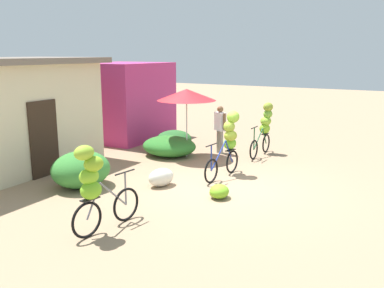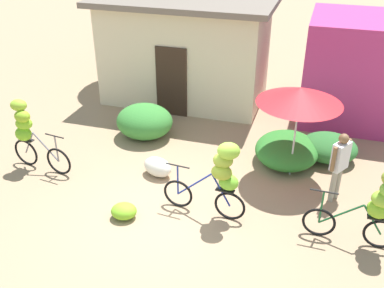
{
  "view_description": "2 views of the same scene",
  "coord_description": "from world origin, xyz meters",
  "px_view_note": "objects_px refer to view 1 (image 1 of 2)",
  "views": [
    {
      "loc": [
        -8.96,
        -4.07,
        3.2
      ],
      "look_at": [
        0.49,
        1.2,
        0.84
      ],
      "focal_mm": 39.28,
      "sensor_mm": 36.0,
      "label": 1
    },
    {
      "loc": [
        2.47,
        -6.4,
        5.51
      ],
      "look_at": [
        0.1,
        1.28,
        1.01
      ],
      "focal_mm": 41.12,
      "sensor_mm": 36.0,
      "label": 2
    }
  ],
  "objects_px": {
    "shop_pink": "(123,101)",
    "banana_pile_on_ground": "(219,192)",
    "bicycle_near_pile": "(229,138)",
    "market_umbrella": "(187,95)",
    "person_vendor": "(220,125)",
    "bicycle_leftmost": "(94,183)",
    "bicycle_center_loaded": "(265,125)",
    "building_low": "(8,114)",
    "produce_sack": "(161,177)"
  },
  "relations": [
    {
      "from": "produce_sack",
      "to": "person_vendor",
      "type": "bearing_deg",
      "value": 3.5
    },
    {
      "from": "shop_pink",
      "to": "person_vendor",
      "type": "bearing_deg",
      "value": -97.2
    },
    {
      "from": "banana_pile_on_ground",
      "to": "bicycle_center_loaded",
      "type": "bearing_deg",
      "value": 6.94
    },
    {
      "from": "shop_pink",
      "to": "banana_pile_on_ground",
      "type": "xyz_separation_m",
      "value": [
        -4.48,
        -6.18,
        -1.27
      ]
    },
    {
      "from": "bicycle_near_pile",
      "to": "produce_sack",
      "type": "distance_m",
      "value": 2.13
    },
    {
      "from": "person_vendor",
      "to": "bicycle_center_loaded",
      "type": "bearing_deg",
      "value": -63.98
    },
    {
      "from": "market_umbrella",
      "to": "person_vendor",
      "type": "relative_size",
      "value": 1.38
    },
    {
      "from": "bicycle_leftmost",
      "to": "banana_pile_on_ground",
      "type": "relative_size",
      "value": 2.81
    },
    {
      "from": "shop_pink",
      "to": "bicycle_center_loaded",
      "type": "bearing_deg",
      "value": -89.18
    },
    {
      "from": "produce_sack",
      "to": "banana_pile_on_ground",
      "type": "bearing_deg",
      "value": -93.79
    },
    {
      "from": "shop_pink",
      "to": "bicycle_center_loaded",
      "type": "distance_m",
      "value": 5.65
    },
    {
      "from": "bicycle_near_pile",
      "to": "bicycle_center_loaded",
      "type": "bearing_deg",
      "value": -0.41
    },
    {
      "from": "market_umbrella",
      "to": "produce_sack",
      "type": "xyz_separation_m",
      "value": [
        -2.87,
        -0.92,
        -1.72
      ]
    },
    {
      "from": "shop_pink",
      "to": "bicycle_center_loaded",
      "type": "xyz_separation_m",
      "value": [
        0.08,
        -5.63,
        -0.46
      ]
    },
    {
      "from": "bicycle_leftmost",
      "to": "bicycle_center_loaded",
      "type": "xyz_separation_m",
      "value": [
        7.35,
        -0.54,
        -0.01
      ]
    },
    {
      "from": "person_vendor",
      "to": "banana_pile_on_ground",
      "type": "bearing_deg",
      "value": -154.88
    },
    {
      "from": "person_vendor",
      "to": "building_low",
      "type": "bearing_deg",
      "value": 137.42
    },
    {
      "from": "bicycle_near_pile",
      "to": "person_vendor",
      "type": "distance_m",
      "value": 2.48
    },
    {
      "from": "shop_pink",
      "to": "banana_pile_on_ground",
      "type": "height_order",
      "value": "shop_pink"
    },
    {
      "from": "bicycle_leftmost",
      "to": "person_vendor",
      "type": "bearing_deg",
      "value": 6.35
    },
    {
      "from": "market_umbrella",
      "to": "person_vendor",
      "type": "height_order",
      "value": "market_umbrella"
    },
    {
      "from": "shop_pink",
      "to": "bicycle_center_loaded",
      "type": "relative_size",
      "value": 1.91
    },
    {
      "from": "bicycle_near_pile",
      "to": "bicycle_leftmost",
      "type": "bearing_deg",
      "value": 173.52
    },
    {
      "from": "banana_pile_on_ground",
      "to": "building_low",
      "type": "bearing_deg",
      "value": 96.14
    },
    {
      "from": "bicycle_near_pile",
      "to": "banana_pile_on_ground",
      "type": "xyz_separation_m",
      "value": [
        -1.8,
        -0.57,
        -0.86
      ]
    },
    {
      "from": "bicycle_near_pile",
      "to": "person_vendor",
      "type": "relative_size",
      "value": 1.11
    },
    {
      "from": "market_umbrella",
      "to": "banana_pile_on_ground",
      "type": "xyz_separation_m",
      "value": [
        -2.97,
        -2.53,
        -1.8
      ]
    },
    {
      "from": "building_low",
      "to": "produce_sack",
      "type": "bearing_deg",
      "value": -80.32
    },
    {
      "from": "market_umbrella",
      "to": "building_low",
      "type": "bearing_deg",
      "value": 135.8
    },
    {
      "from": "bicycle_leftmost",
      "to": "market_umbrella",
      "type": "bearing_deg",
      "value": 13.98
    },
    {
      "from": "building_low",
      "to": "market_umbrella",
      "type": "xyz_separation_m",
      "value": [
        3.62,
        -3.52,
        0.39
      ]
    },
    {
      "from": "building_low",
      "to": "bicycle_near_pile",
      "type": "height_order",
      "value": "building_low"
    },
    {
      "from": "shop_pink",
      "to": "bicycle_near_pile",
      "type": "bearing_deg",
      "value": -115.58
    },
    {
      "from": "building_low",
      "to": "person_vendor",
      "type": "xyz_separation_m",
      "value": [
        4.58,
        -4.21,
        -0.62
      ]
    },
    {
      "from": "produce_sack",
      "to": "person_vendor",
      "type": "xyz_separation_m",
      "value": [
        3.82,
        0.23,
        0.71
      ]
    },
    {
      "from": "banana_pile_on_ground",
      "to": "person_vendor",
      "type": "xyz_separation_m",
      "value": [
        3.93,
        1.84,
        0.79
      ]
    },
    {
      "from": "market_umbrella",
      "to": "bicycle_near_pile",
      "type": "height_order",
      "value": "market_umbrella"
    },
    {
      "from": "shop_pink",
      "to": "produce_sack",
      "type": "distance_m",
      "value": 6.44
    },
    {
      "from": "bicycle_center_loaded",
      "to": "person_vendor",
      "type": "bearing_deg",
      "value": 116.02
    },
    {
      "from": "bicycle_leftmost",
      "to": "produce_sack",
      "type": "height_order",
      "value": "bicycle_leftmost"
    },
    {
      "from": "shop_pink",
      "to": "bicycle_leftmost",
      "type": "distance_m",
      "value": 8.88
    },
    {
      "from": "banana_pile_on_ground",
      "to": "produce_sack",
      "type": "bearing_deg",
      "value": 86.21
    },
    {
      "from": "bicycle_center_loaded",
      "to": "produce_sack",
      "type": "xyz_separation_m",
      "value": [
        -4.45,
        1.05,
        -0.73
      ]
    },
    {
      "from": "bicycle_center_loaded",
      "to": "produce_sack",
      "type": "bearing_deg",
      "value": 166.68
    },
    {
      "from": "market_umbrella",
      "to": "bicycle_near_pile",
      "type": "xyz_separation_m",
      "value": [
        -1.18,
        -1.95,
        -0.94
      ]
    },
    {
      "from": "bicycle_leftmost",
      "to": "bicycle_center_loaded",
      "type": "relative_size",
      "value": 0.99
    },
    {
      "from": "person_vendor",
      "to": "produce_sack",
      "type": "bearing_deg",
      "value": -176.5
    },
    {
      "from": "shop_pink",
      "to": "market_umbrella",
      "type": "relative_size",
      "value": 1.51
    },
    {
      "from": "market_umbrella",
      "to": "bicycle_leftmost",
      "type": "relative_size",
      "value": 1.28
    },
    {
      "from": "market_umbrella",
      "to": "banana_pile_on_ground",
      "type": "relative_size",
      "value": 3.59
    }
  ]
}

